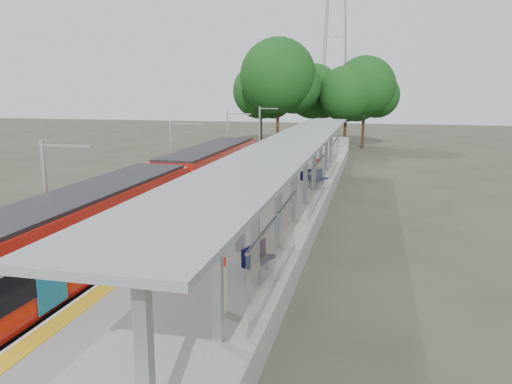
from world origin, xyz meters
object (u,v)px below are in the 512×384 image
Objects in this scene: bench_mid at (318,178)px; litter_bin at (240,240)px; train at (167,193)px; info_pillar_near at (221,288)px; bench_near at (257,259)px; bench_far at (307,177)px; info_pillar_far at (318,173)px.

bench_mid is 2.05× the size of litter_bin.
litter_bin is at bearing -43.46° from train.
train is 32.75× the size of litter_bin.
bench_near is at bearing 79.54° from info_pillar_near.
train reaches higher than bench_far.
bench_near is (6.39, -7.26, -0.48)m from train.
litter_bin is (5.14, -4.88, -0.63)m from train.
info_pillar_near is at bearing -71.81° from bench_mid.
bench_near is at bearing -48.63° from train.
info_pillar_far is (-0.16, 1.28, 0.13)m from bench_mid.
info_pillar_far reaches higher than info_pillar_near.
train reaches higher than bench_near.
info_pillar_near is 20.31m from info_pillar_far.
bench_near is 1.08× the size of bench_far.
bench_mid is 1.12× the size of bench_far.
info_pillar_near reaches higher than litter_bin.
bench_mid is at bearing 104.69° from bench_near.
litter_bin is (-1.56, -13.57, -0.17)m from bench_mid.
litter_bin is at bearing 133.44° from bench_near.
info_pillar_near reaches higher than bench_near.
bench_far is at bearing 107.39° from bench_near.
info_pillar_far is at bearing 84.64° from litter_bin.
info_pillar_near is 5.54m from litter_bin.
bench_far is at bearing 86.78° from litter_bin.
bench_near is 17.23m from info_pillar_far.
bench_mid is 1.30m from info_pillar_far.
bench_mid is 19.04m from info_pillar_near.
bench_mid is at bearing 84.01° from info_pillar_near.
bench_far is 1.02m from info_pillar_far.
litter_bin is at bearing -74.48° from bench_far.
info_pillar_near reaches higher than bench_mid.
train is 11.98m from info_pillar_near.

